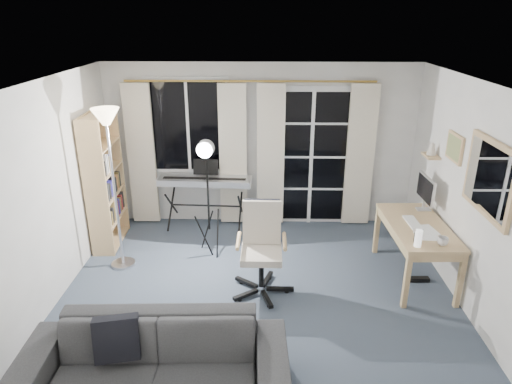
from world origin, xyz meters
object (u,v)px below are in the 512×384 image
Objects in this scene: bookshelf at (103,184)px; mug at (443,240)px; keyboard_piano at (205,182)px; studio_light at (206,163)px; office_chair at (262,240)px; desk at (417,231)px; torchiere_lamp at (109,142)px; sofa at (153,354)px; monitor at (426,190)px.

bookshelf reaches higher than mug.
keyboard_piano is at bearing 17.87° from bookshelf.
keyboard_piano is at bearing 102.91° from studio_light.
mug is (2.78, -1.82, 0.02)m from keyboard_piano.
desk is (1.84, 0.25, -0.00)m from office_chair.
mug is (3.73, -0.71, -0.87)m from torchiere_lamp.
keyboard_piano is 2.99m from desk.
torchiere_lamp is at bearing 169.28° from mug.
sofa is (0.92, -2.14, -1.20)m from torchiere_lamp.
studio_light is 14.01× the size of mug.
office_chair is 2.18m from monitor.
sofa is at bearing -66.78° from torchiere_lamp.
monitor is (0.20, 0.45, 0.35)m from desk.
torchiere_lamp is 1.71m from keyboard_piano.
keyboard_piano is (0.94, 1.11, -0.89)m from torchiere_lamp.
torchiere_lamp reaches higher than studio_light.
studio_light is at bearing -15.78° from bookshelf.
keyboard_piano is 0.61× the size of sofa.
torchiere_lamp is 17.53× the size of mug.
torchiere_lamp is 2.61m from sofa.
desk is (2.68, -1.32, -0.12)m from keyboard_piano.
monitor is (2.04, 0.70, 0.35)m from office_chair.
office_chair is at bearing -42.96° from studio_light.
sofa is at bearing -117.06° from office_chair.
studio_light is (0.14, -0.83, 0.56)m from keyboard_piano.
studio_light is (1.46, -0.34, 0.43)m from bookshelf.
studio_light reaches higher than office_chair.
bookshelf is at bearing 153.90° from office_chair.
torchiere_lamp is 1.49× the size of keyboard_piano.
desk is 0.60× the size of sofa.
sofa is (-0.17, -2.41, -0.87)m from studio_light.
bookshelf is 1.14× the size of studio_light.
desk is at bearing -3.25° from torchiere_lamp.
torchiere_lamp is 3.99× the size of monitor.
bookshelf is 3.62× the size of monitor.
sofa reaches higher than desk.
bookshelf is 1.37× the size of desk.
office_chair is (0.84, -1.57, -0.12)m from keyboard_piano.
office_chair is (0.70, -0.73, -0.68)m from studio_light.
bookshelf is at bearing -156.83° from keyboard_piano.
keyboard_piano is at bearing 151.92° from desk.
sofa reaches higher than mug.
keyboard_piano is (1.32, 0.49, -0.13)m from bookshelf.
sofa is at bearing -142.64° from monitor.
sofa is (-0.87, -1.68, -0.19)m from office_chair.
keyboard_piano is 3.02m from monitor.
office_chair is 0.79× the size of desk.
office_chair is 9.12× the size of mug.
office_chair is 1.86m from desk.
monitor is 0.23× the size of sofa.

